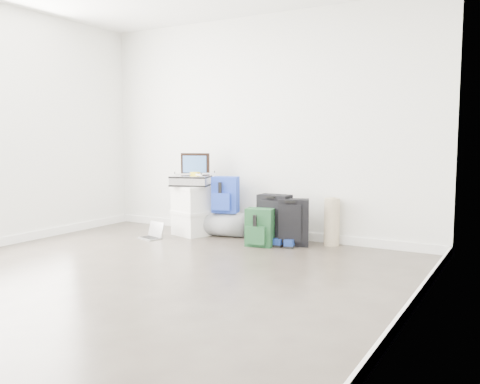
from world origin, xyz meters
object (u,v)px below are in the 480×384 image
Objects in this scene: boxes_stack at (191,211)px; duffel_bag at (226,224)px; large_suitcase at (274,219)px; laptop at (152,234)px; briefcase at (191,181)px; carry_on at (293,222)px.

boxes_stack is 0.48m from duffel_bag.
large_suitcase is (1.13, 0.07, -0.03)m from boxes_stack.
duffel_bag is at bearing 54.01° from laptop.
duffel_bag is 1.53× the size of laptop.
briefcase is 0.81× the size of large_suitcase.
laptop is at bearing -151.08° from duffel_bag.
briefcase is 1.44m from carry_on.
boxes_stack is at bearing -169.01° from duffel_bag.
boxes_stack reaches higher than large_suitcase.
boxes_stack is 1.09× the size of large_suitcase.
duffel_bag is (0.42, 0.16, -0.16)m from boxes_stack.
large_suitcase is 0.25m from carry_on.
large_suitcase is at bearing 34.46° from laptop.
large_suitcase is (1.13, 0.07, -0.40)m from briefcase.
carry_on reaches higher than laptop.
boxes_stack is 1.27× the size of duffel_bag.
duffel_bag is 0.92m from laptop.
briefcase reaches higher than carry_on.
briefcase is at bearing 160.62° from carry_on.
duffel_bag is 0.86× the size of large_suitcase.
carry_on is at bearing 31.38° from laptop.
briefcase is at bearing 70.19° from laptop.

